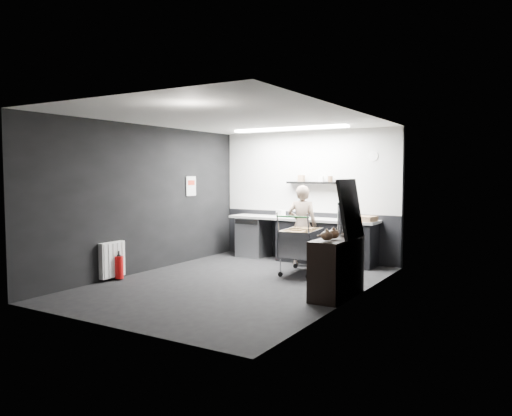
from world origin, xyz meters
The scene contains 22 objects.
floor centered at (0.00, 0.00, 0.00)m, with size 5.50×5.50×0.00m, color black.
ceiling centered at (0.00, 0.00, 2.70)m, with size 5.50×5.50×0.00m, color white.
wall_back centered at (0.00, 2.75, 1.35)m, with size 5.50×5.50×0.00m, color black.
wall_front centered at (0.00, -2.75, 1.35)m, with size 5.50×5.50×0.00m, color black.
wall_left centered at (-2.00, 0.00, 1.35)m, with size 5.50×5.50×0.00m, color black.
wall_right centered at (2.00, 0.00, 1.35)m, with size 5.50×5.50×0.00m, color black.
kitchen_wall_panel centered at (0.00, 2.73, 1.85)m, with size 3.95×0.02×1.70m, color silver.
dado_panel centered at (0.00, 2.73, 0.50)m, with size 3.95×0.02×1.00m, color black.
floating_shelf centered at (0.20, 2.62, 1.62)m, with size 1.20×0.22×0.04m, color black.
wall_clock centered at (1.40, 2.72, 2.15)m, with size 0.20×0.20×0.03m, color white.
poster centered at (-1.98, 1.30, 1.55)m, with size 0.02×0.30×0.40m, color silver.
poster_red_band centered at (-1.98, 1.30, 1.62)m, with size 0.01×0.22×0.10m, color red.
radiator centered at (-1.94, -0.90, 0.35)m, with size 0.10×0.50×0.60m, color white.
ceiling_strip centered at (0.00, 1.85, 2.67)m, with size 2.40×0.20×0.04m, color white.
prep_counter centered at (0.14, 2.42, 0.46)m, with size 3.20×0.61×0.90m.
person centered at (0.24, 1.97, 0.79)m, with size 0.58×0.38×1.59m, color #BDAB96.
shopping_cart centered at (0.56, 1.28, 0.52)m, with size 0.71×1.06×1.09m.
sideboard centered at (1.77, 0.02, 0.55)m, with size 0.49×1.16×1.73m.
fire_extinguisher centered at (-1.85, -0.83, 0.23)m, with size 0.14×0.14×0.47m.
cardboard_box centered at (1.31, 2.37, 0.95)m, with size 0.50×0.38×0.10m, color #936F4E.
pink_tub centered at (0.00, 2.42, 1.00)m, with size 0.19×0.19×0.19m, color beige.
white_container centered at (-0.45, 2.37, 0.97)m, with size 0.16×0.13×0.15m, color white.
Camera 1 is at (4.48, -6.81, 1.82)m, focal length 35.00 mm.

